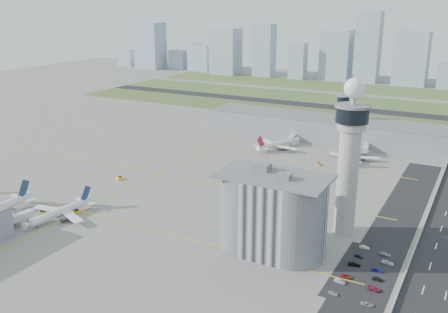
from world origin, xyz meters
The scene contains 49 objects.
ground centered at (0.00, 0.00, 0.00)m, with size 1000.00×1000.00×0.00m, color gray.
grass_strip_0 centered at (-20.00, 225.00, 0.04)m, with size 480.00×50.00×0.08m, color #495E2C.
grass_strip_1 centered at (-20.00, 300.00, 0.04)m, with size 480.00×60.00×0.08m, color #4A6B32.
grass_strip_2 centered at (-20.00, 380.00, 0.04)m, with size 480.00×70.00×0.08m, color #45622E.
runway centered at (-20.00, 262.00, 0.06)m, with size 480.00×22.00×0.10m, color black.
barrier_left centered at (101.00, 0.00, 0.60)m, with size 0.60×500.00×1.20m, color #9E9E99.
landside_road centered at (90.00, -10.00, 0.04)m, with size 18.00×260.00×0.08m, color black.
parking_lot centered at (88.00, -22.00, 0.05)m, with size 20.00×44.00×0.10m, color black.
taxiway_line_h_0 centered at (-40.00, -30.00, 0.01)m, with size 260.00×0.60×0.01m, color yellow.
taxiway_line_h_1 centered at (-40.00, 30.00, 0.01)m, with size 260.00×0.60×0.01m, color yellow.
taxiway_line_h_2 centered at (-40.00, 90.00, 0.01)m, with size 260.00×0.60×0.01m, color yellow.
taxiway_line_v centered at (-40.00, 30.00, 0.01)m, with size 0.60×260.00×0.01m, color yellow.
control_tower centered at (72.00, 8.00, 35.04)m, with size 14.00×14.00×64.50m.
secondary_tower centered at (30.00, 150.00, 18.80)m, with size 8.60×8.60×31.90m.
admin_building centered at (51.99, -22.00, 15.30)m, with size 42.00×24.00×33.50m.
terminal_pier centered at (40.00, 148.00, 7.90)m, with size 210.00×32.00×15.80m.
airplane_near_c centered at (-43.02, -40.32, 5.17)m, with size 36.91×31.37×10.33m, color white, non-canonical shape.
airplane_far_a centered at (-0.56, 112.05, 5.34)m, with size 38.13×32.41×10.68m, color white, non-canonical shape.
airplane_far_b centered at (49.79, 111.20, 5.05)m, with size 36.08×30.66×10.10m, color white, non-canonical shape.
jet_bridge_near_2 centered at (-53.00, -61.00, 2.85)m, with size 14.00×3.00×5.70m, color silver, non-canonical shape.
jet_bridge_far_0 centered at (2.00, 132.00, 2.85)m, with size 14.00×3.00×5.70m, color silver, non-canonical shape.
jet_bridge_far_1 centered at (52.00, 132.00, 2.85)m, with size 14.00×3.00×5.70m, color silver, non-canonical shape.
tug_1 centered at (-52.82, -40.82, 1.00)m, with size 2.36×3.43×1.99m, color yellow, non-canonical shape.
tug_2 centered at (-40.38, -31.41, 0.82)m, with size 1.94×2.82×1.64m, color yellow, non-canonical shape.
tug_3 centered at (-52.85, 13.16, 1.01)m, with size 2.39×3.48×2.02m, color yellow, non-canonical shape.
tug_4 centered at (34.30, 89.31, 0.84)m, with size 1.99×2.89×1.68m, color #F8A412, non-canonical shape.
tug_5 centered at (53.78, 81.96, 0.99)m, with size 2.33×3.39×1.97m, color gold, non-canonical shape.
car_lot_0 centered at (82.32, -41.09, 0.57)m, with size 1.35×3.36×1.14m, color #AEA8BD.
car_lot_1 centered at (82.16, -32.78, 0.64)m, with size 1.36×3.89×1.28m, color #939FA7.
car_lot_2 centered at (83.32, -28.40, 0.57)m, with size 1.89×4.09×1.14m, color maroon.
car_lot_3 centered at (83.52, -18.72, 0.65)m, with size 1.82×4.48×1.30m, color black.
car_lot_4 centered at (83.35, -11.72, 0.55)m, with size 1.30×3.23×1.10m, color #1A154A.
car_lot_5 centered at (83.58, -3.79, 0.63)m, with size 1.34×3.83×1.26m, color silver.
car_lot_6 centered at (93.68, -42.06, 0.57)m, with size 1.90×4.13×1.15m, color #9FA4A8.
car_lot_7 centered at (93.74, -32.06, 0.64)m, with size 1.79×4.40×1.28m, color maroon.
car_lot_8 centered at (93.27, -25.08, 0.62)m, with size 1.46×3.62×1.23m, color black.
car_lot_9 centered at (91.95, -18.85, 0.66)m, with size 1.39×4.00×1.32m, color navy.
car_lot_10 centered at (93.99, -11.83, 0.64)m, with size 2.13×4.61×1.28m, color silver.
car_lot_11 centered at (91.89, -5.70, 0.63)m, with size 1.77×4.36×1.27m, color #9A9A9A.
skyline_bldg_0 centered at (-377.77, 421.70, 13.25)m, with size 24.05×19.24×26.50m, color #9EADC1.
skyline_bldg_1 centered at (-331.22, 417.61, 32.80)m, with size 37.63×30.10×65.60m, color #9EADC1.
skyline_bldg_2 centered at (-291.25, 430.16, 13.39)m, with size 22.81×18.25×26.79m, color #9EADC1.
skyline_bldg_3 centered at (-252.58, 431.35, 18.47)m, with size 32.30×25.84×36.93m, color #9EADC1.
skyline_bldg_4 centered at (-204.47, 415.19, 30.18)m, with size 35.81×28.65×60.36m, color #9EADC1.
skyline_bldg_5 centered at (-150.11, 419.66, 33.44)m, with size 25.49×20.39×66.89m, color #9EADC1.
skyline_bldg_6 centered at (-102.68, 417.90, 22.60)m, with size 20.04×16.03×45.20m, color #9EADC1.
skyline_bldg_7 centered at (-59.44, 436.89, 30.61)m, with size 35.76×28.61×61.22m, color #9EADC1.
skyline_bldg_8 centered at (-19.42, 431.56, 41.69)m, with size 26.33×21.06×83.39m, color #9EADC1.
skyline_bldg_9 centered at (30.27, 432.32, 31.06)m, with size 36.96×29.57×62.11m, color #9EADC1.
Camera 1 is at (119.40, -184.06, 91.72)m, focal length 40.00 mm.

